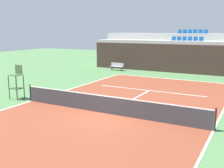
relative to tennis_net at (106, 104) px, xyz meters
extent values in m
plane|color=#477042|center=(0.00, 0.00, -0.51)|extent=(80.00, 80.00, 0.00)
cube|color=brown|center=(0.00, 0.00, -0.50)|extent=(11.00, 24.00, 0.01)
cube|color=white|center=(0.00, 11.95, -0.50)|extent=(11.00, 0.10, 0.00)
cube|color=white|center=(-5.45, 0.00, -0.50)|extent=(0.10, 24.00, 0.00)
cube|color=white|center=(5.45, 0.00, -0.50)|extent=(0.10, 24.00, 0.00)
cube|color=white|center=(0.00, 6.40, -0.50)|extent=(8.26, 0.10, 0.00)
cube|color=white|center=(0.00, 3.20, -0.50)|extent=(0.10, 6.40, 0.00)
cube|color=#33231E|center=(0.00, 15.91, 0.97)|extent=(20.64, 0.30, 2.96)
cube|color=#9E9E99|center=(0.00, 17.26, 1.14)|extent=(20.64, 2.40, 3.30)
cube|color=#9E9E99|center=(0.00, 19.66, 1.51)|extent=(20.64, 2.40, 4.04)
cube|color=#145193|center=(-1.45, 17.26, 2.81)|extent=(0.44, 0.44, 0.04)
cube|color=#145193|center=(-1.45, 17.46, 3.03)|extent=(0.44, 0.04, 0.40)
cube|color=#145193|center=(-0.87, 17.26, 2.81)|extent=(0.44, 0.44, 0.04)
cube|color=#145193|center=(-0.87, 17.46, 3.03)|extent=(0.44, 0.04, 0.40)
cube|color=#145193|center=(-0.29, 17.26, 2.81)|extent=(0.44, 0.44, 0.04)
cube|color=#145193|center=(-0.29, 17.46, 3.03)|extent=(0.44, 0.04, 0.40)
cube|color=#145193|center=(0.29, 17.26, 2.81)|extent=(0.44, 0.44, 0.04)
cube|color=#145193|center=(0.29, 17.46, 3.03)|extent=(0.44, 0.04, 0.40)
cube|color=#145193|center=(0.87, 17.26, 2.81)|extent=(0.44, 0.44, 0.04)
cube|color=#145193|center=(0.87, 17.46, 3.03)|extent=(0.44, 0.04, 0.40)
cube|color=#145193|center=(1.45, 17.26, 2.81)|extent=(0.44, 0.44, 0.04)
cube|color=#145193|center=(1.45, 17.46, 3.03)|extent=(0.44, 0.04, 0.40)
cube|color=#145193|center=(-1.45, 19.66, 3.55)|extent=(0.44, 0.44, 0.04)
cube|color=#145193|center=(-1.45, 19.86, 3.77)|extent=(0.44, 0.04, 0.40)
cube|color=#145193|center=(-0.87, 19.66, 3.55)|extent=(0.44, 0.44, 0.04)
cube|color=#145193|center=(-0.87, 19.86, 3.77)|extent=(0.44, 0.04, 0.40)
cube|color=#145193|center=(-0.29, 19.66, 3.55)|extent=(0.44, 0.44, 0.04)
cube|color=#145193|center=(-0.29, 19.86, 3.77)|extent=(0.44, 0.04, 0.40)
cube|color=#145193|center=(0.29, 19.66, 3.55)|extent=(0.44, 0.44, 0.04)
cube|color=#145193|center=(0.29, 19.86, 3.77)|extent=(0.44, 0.04, 0.40)
cube|color=#145193|center=(0.87, 19.66, 3.55)|extent=(0.44, 0.44, 0.04)
cube|color=#145193|center=(0.87, 19.86, 3.77)|extent=(0.44, 0.04, 0.40)
cube|color=#145193|center=(1.45, 19.66, 3.55)|extent=(0.44, 0.44, 0.04)
cube|color=#145193|center=(1.45, 19.86, 3.77)|extent=(0.44, 0.04, 0.40)
cylinder|color=black|center=(-5.50, 0.00, 0.04)|extent=(0.08, 0.08, 1.07)
cylinder|color=black|center=(5.50, 0.00, 0.04)|extent=(0.08, 0.08, 1.07)
cube|color=#333338|center=(0.00, 0.00, -0.04)|extent=(10.90, 0.02, 0.92)
cube|color=white|center=(0.00, 0.00, 0.45)|extent=(10.90, 0.04, 0.05)
cylinder|color=#334C2D|center=(-7.05, -0.30, 0.27)|extent=(0.06, 0.06, 1.55)
cylinder|color=#334C2D|center=(-6.35, -0.30, 0.27)|extent=(0.06, 0.06, 1.55)
cylinder|color=#334C2D|center=(-7.05, 0.30, 0.27)|extent=(0.06, 0.06, 1.55)
cylinder|color=#334C2D|center=(-6.35, 0.30, 0.27)|extent=(0.06, 0.06, 1.55)
cube|color=#334C2D|center=(-6.70, 0.00, 0.19)|extent=(0.70, 0.60, 0.04)
cube|color=#3F5938|center=(-6.70, 0.00, 1.07)|extent=(0.60, 0.60, 0.05)
cube|color=#3F5938|center=(-6.70, 0.28, 1.39)|extent=(0.60, 0.04, 0.60)
cube|color=#99999E|center=(-6.86, 14.33, -0.06)|extent=(1.50, 0.40, 0.05)
cube|color=#99999E|center=(-6.86, 14.51, 0.16)|extent=(1.50, 0.04, 0.36)
cube|color=#2D2D33|center=(-7.46, 14.19, -0.30)|extent=(0.06, 0.06, 0.42)
cube|color=#2D2D33|center=(-6.26, 14.19, -0.30)|extent=(0.06, 0.06, 0.42)
cube|color=#2D2D33|center=(-7.46, 14.47, -0.30)|extent=(0.06, 0.06, 0.42)
cube|color=#2D2D33|center=(-6.26, 14.47, -0.30)|extent=(0.06, 0.06, 0.42)
camera|label=1|loc=(6.94, -12.16, 3.89)|focal=43.63mm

